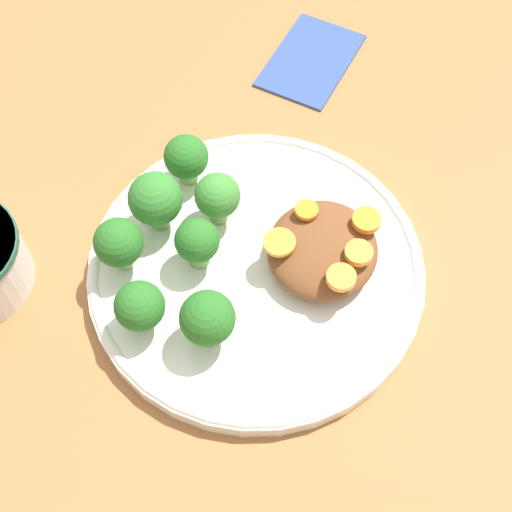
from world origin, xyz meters
TOP-DOWN VIEW (x-y plane):
  - ground_plane at (0.00, 0.00)m, footprint 4.00×4.00m
  - plate at (0.00, 0.00)m, footprint 0.29×0.29m
  - stew_mound at (-0.02, 0.05)m, footprint 0.10×0.09m
  - broccoli_floret_0 at (0.08, -0.07)m, footprint 0.04×0.04m
  - broccoli_floret_1 at (0.01, -0.05)m, footprint 0.04×0.04m
  - broccoli_floret_2 at (-0.02, -0.09)m, footprint 0.05×0.05m
  - broccoli_floret_3 at (0.03, -0.11)m, footprint 0.04×0.04m
  - broccoli_floret_4 at (0.07, -0.02)m, footprint 0.04×0.04m
  - broccoli_floret_5 at (-0.04, -0.04)m, footprint 0.04×0.04m
  - broccoli_floret_6 at (-0.07, -0.08)m, footprint 0.04×0.04m
  - carrot_slice_0 at (-0.05, 0.08)m, footprint 0.02×0.02m
  - carrot_slice_1 at (-0.04, 0.03)m, footprint 0.02×0.02m
  - carrot_slice_2 at (-0.01, 0.08)m, footprint 0.02×0.02m
  - carrot_slice_3 at (0.01, 0.07)m, footprint 0.02×0.02m
  - carrot_slice_4 at (-0.01, 0.02)m, footprint 0.03×0.03m
  - napkin at (-0.26, -0.01)m, footprint 0.13×0.10m

SIDE VIEW (x-z plane):
  - ground_plane at x=0.00m, z-range 0.00..0.00m
  - napkin at x=-0.26m, z-range 0.00..0.01m
  - plate at x=0.00m, z-range 0.00..0.02m
  - stew_mound at x=-0.02m, z-range 0.02..0.05m
  - broccoli_floret_6 at x=-0.07m, z-range 0.02..0.07m
  - broccoli_floret_1 at x=0.01m, z-range 0.02..0.07m
  - broccoli_floret_0 at x=0.08m, z-range 0.02..0.07m
  - broccoli_floret_4 at x=0.07m, z-range 0.02..0.08m
  - broccoli_floret_5 at x=-0.04m, z-range 0.02..0.08m
  - carrot_slice_4 at x=-0.01m, z-range 0.05..0.05m
  - carrot_slice_1 at x=-0.04m, z-range 0.05..0.05m
  - broccoli_floret_3 at x=0.03m, z-range 0.02..0.08m
  - carrot_slice_0 at x=-0.05m, z-range 0.05..0.05m
  - carrot_slice_3 at x=0.01m, z-range 0.05..0.05m
  - carrot_slice_2 at x=-0.01m, z-range 0.05..0.05m
  - broccoli_floret_2 at x=-0.02m, z-range 0.02..0.08m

